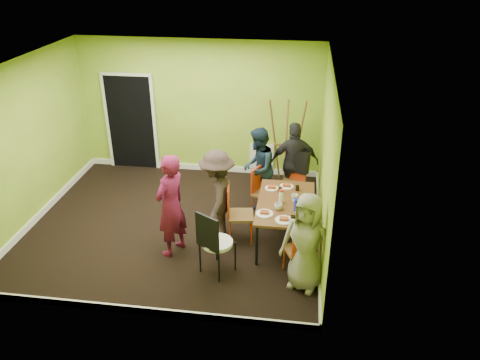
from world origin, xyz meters
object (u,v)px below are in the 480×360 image
at_px(chair_front_end, 301,248).
at_px(easel, 286,143).
at_px(chair_left_far, 261,189).
at_px(person_front_end, 306,242).
at_px(person_left_near, 217,196).
at_px(person_standing, 171,206).
at_px(person_left_far, 258,168).
at_px(chair_left_near, 235,210).
at_px(dining_table, 286,205).
at_px(chair_bentwood, 214,240).
at_px(blue_bottle, 296,205).
at_px(person_back_end, 294,163).
at_px(chair_back_end, 296,167).
at_px(orange_bottle, 282,193).
at_px(thermos, 281,197).

distance_m(chair_front_end, easel, 3.02).
distance_m(chair_left_far, person_front_end, 2.12).
bearing_deg(person_left_near, chair_left_far, 143.77).
relative_size(person_standing, person_left_far, 1.11).
height_order(chair_left_near, easel, easel).
bearing_deg(chair_left_near, chair_left_far, 151.79).
relative_size(dining_table, easel, 0.82).
relative_size(chair_bentwood, easel, 0.58).
bearing_deg(blue_bottle, person_left_far, 117.38).
relative_size(chair_front_end, person_standing, 0.54).
height_order(dining_table, person_back_end, person_back_end).
height_order(chair_front_end, blue_bottle, blue_bottle).
bearing_deg(dining_table, chair_left_far, 118.87).
bearing_deg(easel, person_left_far, -116.63).
height_order(dining_table, person_left_near, person_left_near).
height_order(blue_bottle, person_standing, person_standing).
bearing_deg(chair_back_end, person_standing, 67.80).
bearing_deg(dining_table, person_left_far, 116.16).
bearing_deg(orange_bottle, chair_bentwood, -127.19).
bearing_deg(person_standing, person_front_end, 99.48).
distance_m(chair_left_near, person_back_end, 1.76).
height_order(chair_front_end, person_back_end, person_back_end).
height_order(dining_table, blue_bottle, blue_bottle).
relative_size(orange_bottle, person_standing, 0.04).
bearing_deg(person_front_end, chair_left_far, 134.03).
bearing_deg(person_back_end, chair_front_end, 85.50).
xyz_separation_m(thermos, blue_bottle, (0.25, -0.22, 0.00)).
bearing_deg(person_left_near, person_standing, -51.52).
bearing_deg(chair_front_end, person_left_far, 89.68).
bearing_deg(chair_left_far, person_left_near, -11.37).
relative_size(chair_back_end, chair_front_end, 1.16).
xyz_separation_m(chair_front_end, blue_bottle, (-0.10, 0.63, 0.34)).
bearing_deg(person_left_near, dining_table, 89.96).
bearing_deg(person_standing, person_left_far, 169.34).
xyz_separation_m(chair_left_far, chair_bentwood, (-0.51, -1.85, 0.09)).
bearing_deg(blue_bottle, person_back_end, 92.97).
xyz_separation_m(chair_back_end, person_left_near, (-1.23, -1.33, 0.04)).
relative_size(chair_left_far, person_left_far, 0.58).
distance_m(chair_left_near, orange_bottle, 0.80).
relative_size(chair_back_end, person_left_far, 0.69).
bearing_deg(person_left_far, person_standing, -30.43).
relative_size(chair_back_end, orange_bottle, 14.08).
xyz_separation_m(chair_bentwood, easel, (0.89, 3.06, 0.31)).
xyz_separation_m(chair_left_far, person_front_end, (0.82, -1.95, 0.24)).
bearing_deg(person_front_end, dining_table, 128.63).
distance_m(chair_front_end, orange_bottle, 1.20).
distance_m(thermos, person_left_far, 1.29).
xyz_separation_m(dining_table, thermos, (-0.08, -0.04, 0.16)).
relative_size(chair_left_near, blue_bottle, 4.74).
xyz_separation_m(chair_back_end, person_front_end, (0.22, -2.39, -0.01)).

